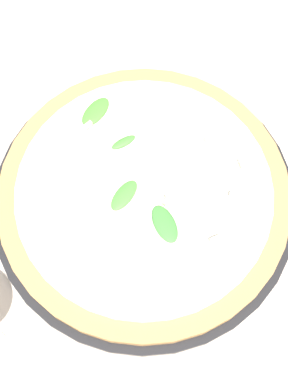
% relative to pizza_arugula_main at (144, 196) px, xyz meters
% --- Properties ---
extents(ground_plane, '(6.00, 6.00, 0.00)m').
position_rel_pizza_arugula_main_xyz_m(ground_plane, '(-0.01, -0.04, -0.02)').
color(ground_plane, beige).
extents(pizza_arugula_main, '(0.36, 0.36, 0.05)m').
position_rel_pizza_arugula_main_xyz_m(pizza_arugula_main, '(0.00, 0.00, 0.00)').
color(pizza_arugula_main, black).
rests_on(pizza_arugula_main, ground_plane).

